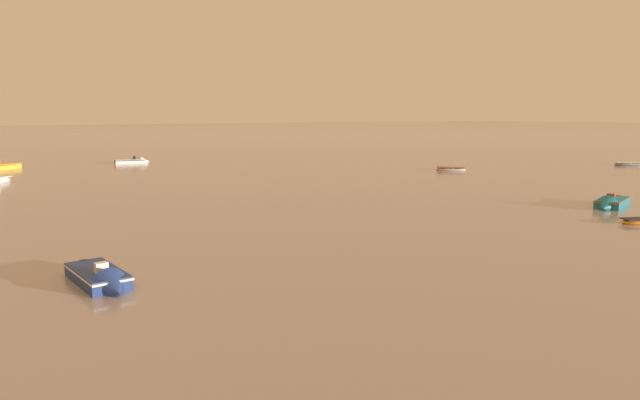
# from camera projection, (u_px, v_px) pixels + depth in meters

# --- Properties ---
(motorboat_moored_0) EXTENTS (5.46, 2.55, 1.80)m
(motorboat_moored_0) POSITION_uv_depth(u_px,v_px,m) (135.00, 162.00, 89.90)
(motorboat_moored_0) COLOR white
(motorboat_moored_0) RESTS_ON ground
(rowboat_moored_0) EXTENTS (3.82, 3.94, 0.65)m
(rowboat_moored_0) POSITION_uv_depth(u_px,v_px,m) (451.00, 169.00, 78.78)
(rowboat_moored_0) COLOR white
(rowboat_moored_0) RESTS_ON ground
(motorboat_moored_2) EXTENTS (5.81, 3.57, 1.89)m
(motorboat_moored_2) POSITION_uv_depth(u_px,v_px,m) (610.00, 205.00, 47.97)
(motorboat_moored_2) COLOR #197084
(motorboat_moored_2) RESTS_ON ground
(motorboat_moored_3) EXTENTS (2.37, 5.37, 1.79)m
(motorboat_moored_3) POSITION_uv_depth(u_px,v_px,m) (103.00, 281.00, 26.20)
(motorboat_moored_3) COLOR navy
(motorboat_moored_3) RESTS_ON ground
(rowboat_moored_2) EXTENTS (4.31, 3.90, 0.69)m
(rowboat_moored_2) POSITION_uv_depth(u_px,v_px,m) (629.00, 164.00, 86.47)
(rowboat_moored_2) COLOR gray
(rowboat_moored_2) RESTS_ON ground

